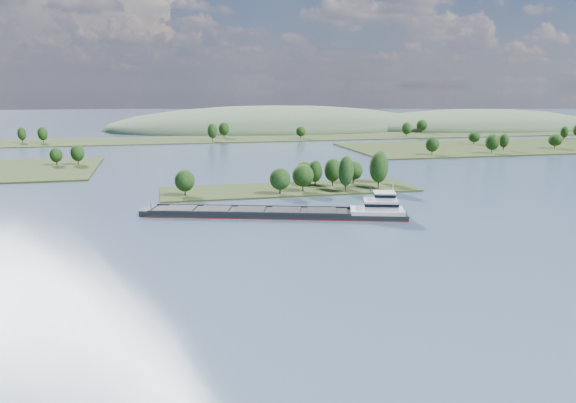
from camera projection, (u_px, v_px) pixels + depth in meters
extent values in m
plane|color=#3A4D64|center=(337.00, 226.00, 164.08)|extent=(1800.00, 1800.00, 0.00)
cube|color=#233015|center=(290.00, 190.00, 221.31)|extent=(100.00, 30.00, 1.20)
cylinder|color=black|center=(346.00, 186.00, 214.33)|extent=(0.50, 0.50, 4.51)
ellipsoid|color=black|center=(346.00, 171.00, 213.17)|extent=(6.03, 6.03, 11.59)
cylinder|color=black|center=(304.00, 179.00, 233.52)|extent=(0.50, 0.50, 2.98)
ellipsoid|color=black|center=(304.00, 170.00, 232.76)|extent=(6.95, 6.95, 7.68)
cylinder|color=black|center=(303.00, 187.00, 215.74)|extent=(0.50, 0.50, 3.40)
ellipsoid|color=black|center=(303.00, 176.00, 214.87)|extent=(8.39, 8.39, 8.75)
cylinder|color=black|center=(315.00, 182.00, 226.18)|extent=(0.50, 0.50, 3.44)
ellipsoid|color=black|center=(315.00, 171.00, 225.30)|extent=(5.65, 5.65, 8.83)
cylinder|color=black|center=(280.00, 190.00, 209.82)|extent=(0.50, 0.50, 3.23)
ellipsoid|color=black|center=(280.00, 179.00, 208.99)|extent=(7.88, 7.88, 8.31)
cylinder|color=black|center=(185.00, 191.00, 206.64)|extent=(0.50, 0.50, 3.17)
ellipsoid|color=black|center=(185.00, 181.00, 205.82)|extent=(7.38, 7.38, 8.16)
cylinder|color=black|center=(332.00, 182.00, 226.32)|extent=(0.50, 0.50, 3.68)
ellipsoid|color=black|center=(333.00, 170.00, 225.37)|extent=(6.79, 6.79, 9.45)
cylinder|color=black|center=(379.00, 177.00, 234.79)|extent=(0.50, 0.50, 4.38)
ellipsoid|color=black|center=(380.00, 164.00, 233.67)|extent=(6.46, 6.46, 11.26)
cylinder|color=black|center=(378.00, 183.00, 220.58)|extent=(0.50, 0.50, 4.80)
ellipsoid|color=black|center=(379.00, 167.00, 219.35)|extent=(7.41, 7.41, 12.33)
cylinder|color=black|center=(353.00, 180.00, 232.56)|extent=(0.50, 0.50, 3.03)
ellipsoid|color=black|center=(353.00, 171.00, 231.78)|extent=(7.68, 7.68, 7.78)
cylinder|color=black|center=(78.00, 161.00, 287.22)|extent=(0.50, 0.50, 3.34)
ellipsoid|color=black|center=(78.00, 153.00, 286.36)|extent=(6.95, 6.95, 8.58)
cylinder|color=black|center=(57.00, 162.00, 284.77)|extent=(0.50, 0.50, 2.92)
ellipsoid|color=black|center=(56.00, 155.00, 284.02)|extent=(6.21, 6.21, 7.51)
cube|color=#233015|center=(574.00, 145.00, 386.78)|extent=(320.00, 90.00, 1.60)
cylinder|color=black|center=(432.00, 152.00, 327.61)|extent=(0.50, 0.50, 3.52)
ellipsoid|color=black|center=(432.00, 144.00, 326.71)|extent=(8.03, 8.03, 9.04)
cylinder|color=black|center=(555.00, 146.00, 361.00)|extent=(0.50, 0.50, 3.10)
ellipsoid|color=black|center=(555.00, 140.00, 360.20)|extent=(8.73, 8.73, 7.98)
cylinder|color=black|center=(492.00, 150.00, 335.34)|extent=(0.50, 0.50, 3.78)
ellipsoid|color=black|center=(492.00, 142.00, 334.37)|extent=(8.30, 8.30, 9.72)
cylinder|color=black|center=(503.00, 148.00, 350.08)|extent=(0.50, 0.50, 3.45)
ellipsoid|color=black|center=(504.00, 141.00, 349.19)|extent=(5.99, 5.99, 8.88)
cylinder|color=black|center=(474.00, 142.00, 386.72)|extent=(0.50, 0.50, 2.87)
ellipsoid|color=black|center=(474.00, 137.00, 385.99)|extent=(8.13, 8.13, 7.39)
cylinder|color=black|center=(564.00, 138.00, 416.86)|extent=(0.50, 0.50, 3.36)
ellipsoid|color=black|center=(564.00, 132.00, 415.99)|extent=(5.92, 5.92, 8.64)
cube|color=#233015|center=(224.00, 139.00, 431.17)|extent=(900.00, 60.00, 1.20)
cylinder|color=black|center=(22.00, 140.00, 398.26)|extent=(0.50, 0.50, 3.65)
ellipsoid|color=black|center=(22.00, 134.00, 397.32)|extent=(5.87, 5.87, 9.39)
cylinder|color=black|center=(406.00, 134.00, 444.79)|extent=(0.50, 0.50, 3.79)
ellipsoid|color=black|center=(407.00, 128.00, 443.82)|extent=(7.43, 7.43, 9.76)
cylinder|color=black|center=(224.00, 135.00, 435.86)|extent=(0.50, 0.50, 4.01)
ellipsoid|color=black|center=(224.00, 129.00, 434.83)|extent=(8.20, 8.20, 10.31)
cylinder|color=black|center=(422.00, 131.00, 484.29)|extent=(0.50, 0.50, 3.69)
ellipsoid|color=black|center=(422.00, 125.00, 483.34)|extent=(9.36, 9.36, 9.48)
cylinder|color=black|center=(43.00, 140.00, 396.45)|extent=(0.50, 0.50, 3.76)
ellipsoid|color=black|center=(43.00, 134.00, 395.48)|extent=(6.86, 6.86, 9.66)
cylinder|color=black|center=(301.00, 136.00, 432.19)|extent=(0.50, 0.50, 3.04)
ellipsoid|color=black|center=(301.00, 131.00, 431.41)|extent=(7.50, 7.50, 7.81)
cylinder|color=black|center=(213.00, 138.00, 410.51)|extent=(0.50, 0.50, 4.23)
ellipsoid|color=black|center=(212.00, 131.00, 409.42)|extent=(7.19, 7.19, 10.88)
ellipsoid|color=#3F553B|center=(478.00, 127.00, 555.60)|extent=(260.00, 140.00, 36.00)
ellipsoid|color=#3F553B|center=(274.00, 129.00, 539.86)|extent=(320.00, 160.00, 44.00)
cube|color=black|center=(276.00, 215.00, 176.93)|extent=(80.89, 34.08, 2.24)
cube|color=maroon|center=(276.00, 216.00, 177.02)|extent=(81.14, 34.34, 0.25)
cube|color=black|center=(253.00, 206.00, 182.11)|extent=(60.45, 19.26, 0.82)
cube|color=black|center=(248.00, 213.00, 172.36)|extent=(60.45, 19.26, 0.82)
cube|color=black|center=(250.00, 210.00, 177.27)|extent=(61.12, 27.02, 0.31)
cube|color=black|center=(181.00, 208.00, 178.85)|extent=(11.25, 10.72, 0.36)
cube|color=black|center=(215.00, 209.00, 178.03)|extent=(11.25, 10.72, 0.36)
cube|color=black|center=(250.00, 209.00, 177.21)|extent=(11.25, 10.72, 0.36)
cube|color=black|center=(286.00, 210.00, 176.38)|extent=(11.25, 10.72, 0.36)
cube|color=black|center=(321.00, 210.00, 175.56)|extent=(11.25, 10.72, 0.36)
cube|color=black|center=(148.00, 211.00, 179.87)|extent=(5.66, 9.67, 2.04)
cylinder|color=black|center=(151.00, 207.00, 179.50)|extent=(0.31, 0.31, 2.24)
cube|color=silver|center=(377.00, 211.00, 174.27)|extent=(18.49, 14.21, 1.22)
cube|color=silver|center=(381.00, 204.00, 173.78)|extent=(12.17, 10.83, 3.06)
cube|color=black|center=(381.00, 203.00, 173.70)|extent=(12.42, 11.08, 0.92)
cube|color=silver|center=(384.00, 196.00, 173.17)|extent=(7.66, 7.66, 2.24)
cube|color=black|center=(384.00, 195.00, 173.09)|extent=(7.92, 7.92, 0.82)
cube|color=silver|center=(384.00, 192.00, 172.92)|extent=(8.18, 8.18, 0.20)
cylinder|color=silver|center=(393.00, 188.00, 172.49)|extent=(0.26, 0.26, 2.65)
cylinder|color=black|center=(370.00, 190.00, 176.16)|extent=(0.64, 0.64, 1.22)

